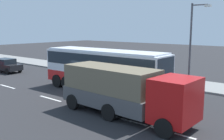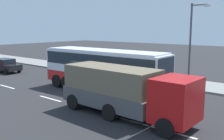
{
  "view_description": "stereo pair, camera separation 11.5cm",
  "coord_description": "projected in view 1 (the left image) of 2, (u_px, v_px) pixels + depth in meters",
  "views": [
    {
      "loc": [
        14.42,
        -13.78,
        5.11
      ],
      "look_at": [
        2.06,
        1.18,
        1.9
      ],
      "focal_mm": 41.41,
      "sensor_mm": 36.0,
      "label": 1
    },
    {
      "loc": [
        14.33,
        -13.85,
        5.11
      ],
      "look_at": [
        2.06,
        1.18,
        1.9
      ],
      "focal_mm": 41.41,
      "sensor_mm": 36.0,
      "label": 2
    }
  ],
  "objects": [
    {
      "name": "coach_bus",
      "position": [
        104.0,
        66.0,
        20.39
      ],
      "size": [
        10.86,
        2.94,
        3.36
      ],
      "rotation": [
        0.0,
        0.0,
        0.02
      ],
      "color": "red",
      "rests_on": "ground_plane"
    },
    {
      "name": "car_black_sedan",
      "position": [
        6.0,
        65.0,
        29.76
      ],
      "size": [
        4.15,
        2.11,
        1.55
      ],
      "rotation": [
        0.0,
        0.0,
        0.08
      ],
      "color": "black",
      "rests_on": "ground_plane"
    },
    {
      "name": "lane_centreline",
      "position": [
        57.0,
        100.0,
        18.26
      ],
      "size": [
        41.04,
        0.16,
        0.01
      ],
      "color": "white",
      "rests_on": "ground_plane"
    },
    {
      "name": "pedestrian_at_crossing",
      "position": [
        166.0,
        72.0,
        23.03
      ],
      "size": [
        0.32,
        0.32,
        1.79
      ],
      "rotation": [
        0.0,
        0.0,
        1.16
      ],
      "color": "#38334C",
      "rests_on": "sidewalk_curb"
    },
    {
      "name": "sidewalk_curb",
      "position": [
        139.0,
        77.0,
        26.49
      ],
      "size": [
        80.0,
        4.0,
        0.15
      ],
      "primitive_type": "cube",
      "color": "gray",
      "rests_on": "ground_plane"
    },
    {
      "name": "street_lamp",
      "position": [
        192.0,
        40.0,
        20.92
      ],
      "size": [
        1.58,
        0.24,
        6.85
      ],
      "color": "#47474C",
      "rests_on": "sidewalk_curb"
    },
    {
      "name": "cargo_truck",
      "position": [
        124.0,
        90.0,
        14.81
      ],
      "size": [
        8.38,
        2.76,
        2.8
      ],
      "rotation": [
        0.0,
        0.0,
        -0.03
      ],
      "color": "red",
      "rests_on": "ground_plane"
    },
    {
      "name": "ground_plane",
      "position": [
        82.0,
        93.0,
        20.37
      ],
      "size": [
        120.0,
        120.0,
        0.0
      ],
      "primitive_type": "plane",
      "color": "#28282B"
    }
  ]
}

